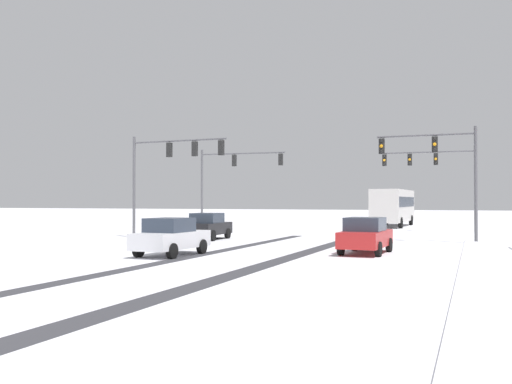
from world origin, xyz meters
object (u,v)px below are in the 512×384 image
Objects in this scene: traffic_signal_near_right at (440,161)px; car_black_lead at (208,226)px; traffic_signal_far_right at (435,169)px; car_white_third at (171,237)px; traffic_signal_far_left at (231,172)px; car_red_second at (366,235)px; bus_oncoming at (393,205)px; traffic_signal_near_left at (170,162)px.

car_black_lead is at bearing -171.17° from traffic_signal_near_right.
traffic_signal_near_right is at bearing 8.83° from car_black_lead.
traffic_signal_far_right is 1.70× the size of car_black_lead.
traffic_signal_far_left is at bearing 106.04° from car_white_third.
car_red_second is (13.53, -16.41, -3.87)m from traffic_signal_far_left.
car_red_second is (-2.77, -8.31, -3.80)m from traffic_signal_near_right.
car_black_lead is 0.38× the size of bus_oncoming.
traffic_signal_far_right is 15.80m from traffic_signal_far_left.
traffic_signal_near_right is at bearing 7.61° from traffic_signal_near_left.
traffic_signal_near_left is 1.61× the size of car_black_lead.
traffic_signal_far_right and traffic_signal_far_left have the same top height.
car_red_second is 0.38× the size of bus_oncoming.
bus_oncoming is (8.22, 22.88, 1.18)m from car_black_lead.
car_black_lead is at bearing 1.19° from traffic_signal_near_left.
traffic_signal_near_left is 0.95× the size of traffic_signal_far_right.
bus_oncoming is (-4.29, 8.86, -2.83)m from traffic_signal_far_right.
car_black_lead is at bearing -109.75° from bus_oncoming.
traffic_signal_near_right reaches higher than bus_oncoming.
traffic_signal_far_left reaches higher than car_black_lead.
traffic_signal_far_left is 11.26m from car_black_lead.
car_red_second is at bearing -85.12° from bus_oncoming.
traffic_signal_near_left is at bearing 155.14° from car_red_second.
traffic_signal_near_right is (16.07, 2.15, -0.19)m from traffic_signal_near_left.
traffic_signal_far_left is at bearing 129.50° from car_red_second.
bus_oncoming is (10.82, 22.94, -2.82)m from traffic_signal_near_left.
bus_oncoming is at bearing 104.17° from traffic_signal_near_right.
traffic_signal_near_right and traffic_signal_far_left have the same top height.
traffic_signal_far_left is (-16.29, 8.10, 0.07)m from traffic_signal_near_right.
car_black_lead is (2.83, -10.19, -3.87)m from traffic_signal_far_left.
car_white_third is at bearing -111.55° from traffic_signal_far_right.
traffic_signal_near_left and traffic_signal_near_right have the same top height.
traffic_signal_far_right is 1.70× the size of car_white_third.
traffic_signal_far_left is (-15.33, -3.84, -0.14)m from traffic_signal_far_right.
car_red_second and car_white_third have the same top height.
traffic_signal_far_left is at bearing 105.50° from car_black_lead.
car_red_second is at bearing -50.50° from traffic_signal_far_left.
traffic_signal_near_right is 0.92× the size of traffic_signal_far_right.
traffic_signal_near_right is 9.55m from car_red_second.
traffic_signal_far_right is 1.01× the size of traffic_signal_far_left.
car_black_lead is 10.49m from car_white_third.
car_black_lead is at bearing 106.59° from car_white_third.
car_white_third is at bearing -60.77° from traffic_signal_near_left.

